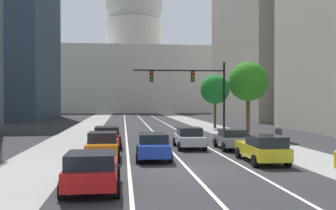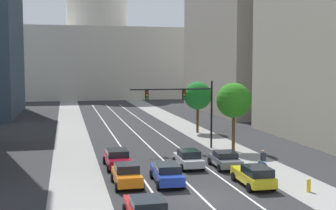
{
  "view_description": "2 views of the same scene",
  "coord_description": "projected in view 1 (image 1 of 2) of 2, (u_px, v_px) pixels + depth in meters",
  "views": [
    {
      "loc": [
        -3.16,
        -18.62,
        3.39
      ],
      "look_at": [
        2.16,
        27.66,
        2.79
      ],
      "focal_mm": 41.86,
      "sensor_mm": 36.0,
      "label": 1
    },
    {
      "loc": [
        -8.38,
        -27.21,
        8.44
      ],
      "look_at": [
        0.64,
        12.56,
        4.85
      ],
      "focal_mm": 48.48,
      "sensor_mm": 36.0,
      "label": 2
    }
  ],
  "objects": [
    {
      "name": "capitol_building",
      "position": [
        134.0,
        65.0,
        112.1
      ],
      "size": [
        46.2,
        24.29,
        40.02
      ],
      "color": "beige",
      "rests_on": "ground"
    },
    {
      "name": "car_silver",
      "position": [
        189.0,
        137.0,
        27.41
      ],
      "size": [
        1.97,
        4.14,
        1.48
      ],
      "rotation": [
        0.0,
        0.0,
        1.56
      ],
      "color": "#B2B5BA",
      "rests_on": "ground"
    },
    {
      "name": "ground_plane",
      "position": [
        144.0,
        123.0,
        58.64
      ],
      "size": [
        400.0,
        400.0,
        0.0
      ],
      "primitive_type": "plane",
      "color": "#2B2B2D"
    },
    {
      "name": "car_yellow",
      "position": [
        263.0,
        148.0,
        21.04
      ],
      "size": [
        2.03,
        4.57,
        1.53
      ],
      "rotation": [
        0.0,
        0.0,
        1.55
      ],
      "color": "yellow",
      "rests_on": "ground"
    },
    {
      "name": "lane_stripe_left",
      "position": [
        126.0,
        130.0,
        43.41
      ],
      "size": [
        0.16,
        90.0,
        0.01
      ],
      "primitive_type": "cube",
      "color": "white",
      "rests_on": "ground"
    },
    {
      "name": "car_crimson",
      "position": [
        107.0,
        136.0,
        28.09
      ],
      "size": [
        2.12,
        4.64,
        1.47
      ],
      "rotation": [
        0.0,
        0.0,
        1.59
      ],
      "color": "maroon",
      "rests_on": "ground"
    },
    {
      "name": "car_blue",
      "position": [
        153.0,
        145.0,
        22.47
      ],
      "size": [
        2.13,
        4.86,
        1.49
      ],
      "rotation": [
        0.0,
        0.0,
        1.53
      ],
      "color": "#1E389E",
      "rests_on": "ground"
    },
    {
      "name": "street_tree_far_right",
      "position": [
        215.0,
        90.0,
        46.52
      ],
      "size": [
        3.48,
        3.48,
        6.4
      ],
      "color": "#51381E",
      "rests_on": "ground"
    },
    {
      "name": "car_red",
      "position": [
        92.0,
        170.0,
        14.52
      ],
      "size": [
        2.09,
        4.02,
        1.51
      ],
      "rotation": [
        0.0,
        0.0,
        1.58
      ],
      "color": "red",
      "rests_on": "ground"
    },
    {
      "name": "sidewalk_right",
      "position": [
        201.0,
        124.0,
        54.55
      ],
      "size": [
        3.89,
        130.0,
        0.01
      ],
      "primitive_type": "cube",
      "color": "gray",
      "rests_on": "ground"
    },
    {
      "name": "traffic_signal_mast",
      "position": [
        196.0,
        85.0,
        35.52
      ],
      "size": [
        8.43,
        0.39,
        6.85
      ],
      "color": "black",
      "rests_on": "ground"
    },
    {
      "name": "cyclist",
      "position": [
        278.0,
        139.0,
        25.42
      ],
      "size": [
        0.38,
        1.7,
        1.72
      ],
      "rotation": [
        0.0,
        0.0,
        1.64
      ],
      "color": "black",
      "rests_on": "ground"
    },
    {
      "name": "lane_stripe_right",
      "position": [
        177.0,
        130.0,
        44.06
      ],
      "size": [
        0.16,
        90.0,
        0.01
      ],
      "primitive_type": "cube",
      "color": "white",
      "rests_on": "ground"
    },
    {
      "name": "lane_stripe_center",
      "position": [
        152.0,
        130.0,
        43.74
      ],
      "size": [
        0.16,
        90.0,
        0.01
      ],
      "primitive_type": "cube",
      "color": "white",
      "rests_on": "ground"
    },
    {
      "name": "car_gray",
      "position": [
        232.0,
        139.0,
        26.88
      ],
      "size": [
        2.13,
        4.07,
        1.38
      ],
      "rotation": [
        0.0,
        0.0,
        1.54
      ],
      "color": "slate",
      "rests_on": "ground"
    },
    {
      "name": "sidewalk_left",
      "position": [
        89.0,
        125.0,
        52.79
      ],
      "size": [
        3.89,
        130.0,
        0.01
      ],
      "primitive_type": "cube",
      "color": "gray",
      "rests_on": "ground"
    },
    {
      "name": "street_tree_mid_right",
      "position": [
        248.0,
        82.0,
        34.03
      ],
      "size": [
        3.44,
        3.44,
        6.74
      ],
      "color": "#51381E",
      "rests_on": "ground"
    },
    {
      "name": "car_orange",
      "position": [
        103.0,
        146.0,
        22.19
      ],
      "size": [
        1.96,
        4.02,
        1.57
      ],
      "rotation": [
        0.0,
        0.0,
        1.58
      ],
      "color": "orange",
      "rests_on": "ground"
    }
  ]
}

